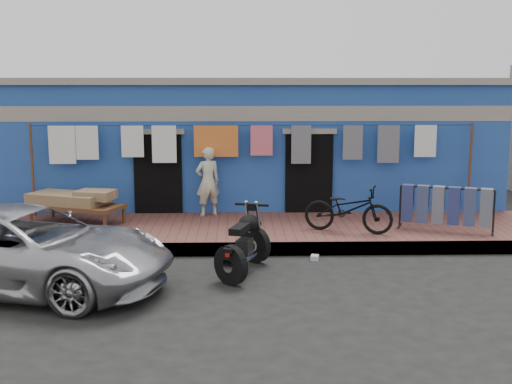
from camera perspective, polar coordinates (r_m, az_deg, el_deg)
name	(u,v)px	position (r m, az deg, el deg)	size (l,w,h in m)	color
ground	(259,280)	(10.75, 0.30, -7.83)	(80.00, 80.00, 0.00)	black
sidewalk	(255,232)	(13.62, -0.12, -3.56)	(28.00, 3.00, 0.25)	brown
curb	(257,249)	(12.21, 0.06, -5.10)	(28.00, 0.10, 0.25)	gray
building	(251,142)	(17.32, -0.46, 4.48)	(12.20, 5.20, 3.36)	#224798
clothesline	(235,146)	(14.57, -1.86, 4.07)	(10.06, 0.06, 2.10)	brown
car	(23,248)	(10.74, -20.00, -4.68)	(2.19, 4.82, 1.36)	#B8B7BD
seated_person	(208,181)	(14.60, -4.31, 0.94)	(0.56, 0.38, 1.57)	beige
bicycle	(348,204)	(13.08, 8.21, -1.05)	(0.63, 1.79, 1.16)	black
motorcycle	(244,241)	(11.01, -1.11, -4.37)	(1.13, 1.85, 1.13)	black
charpoy	(77,207)	(14.33, -15.62, -1.31)	(2.30, 1.67, 0.70)	brown
jeans_rack	(446,208)	(13.69, 16.53, -1.35)	(1.95, 1.09, 0.94)	black
litter_a	(221,259)	(11.89, -3.10, -5.96)	(0.16, 0.12, 0.07)	silver
litter_b	(315,258)	(11.97, 5.24, -5.83)	(0.18, 0.14, 0.09)	silver
litter_c	(239,262)	(11.63, -1.52, -6.28)	(0.21, 0.17, 0.08)	silver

